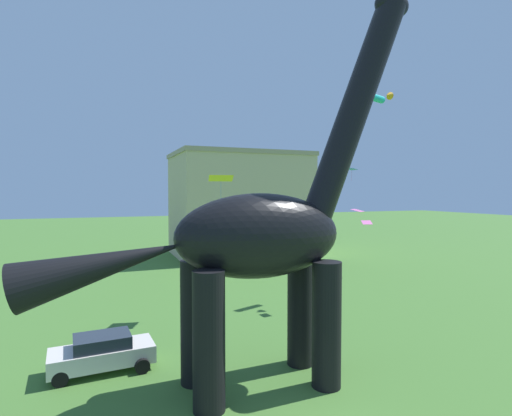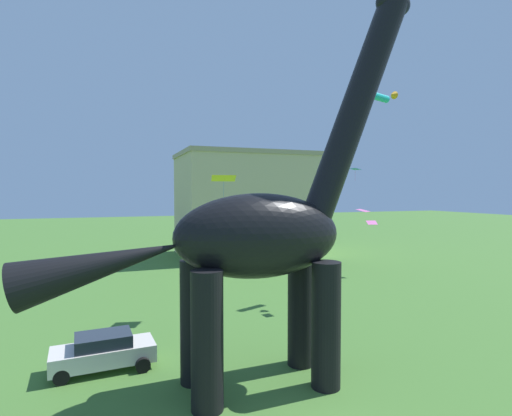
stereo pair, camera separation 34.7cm
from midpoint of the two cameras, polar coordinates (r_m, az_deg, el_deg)
dinosaur_sculpture at (r=15.51m, az=0.86°, el=-4.00°), size 15.65×3.32×16.36m
parked_sedan_left at (r=19.18m, az=-20.50°, el=-18.65°), size 4.31×2.07×1.55m
person_watching_child at (r=26.13m, az=10.21°, el=-12.43°), size 0.61×0.27×1.63m
kite_high_right at (r=24.76m, az=-4.27°, el=4.24°), size 1.69×1.38×1.89m
kite_mid_right at (r=38.01m, az=16.52°, el=-2.02°), size 1.05×0.85×0.34m
kite_high_left at (r=27.58m, az=14.39°, el=5.41°), size 0.59×0.74×0.83m
kite_trailing at (r=31.77m, az=17.98°, el=14.92°), size 1.97×1.91×0.56m
kite_far_right at (r=42.52m, az=15.31°, el=-0.35°), size 1.83×1.73×0.26m
background_building_block at (r=48.35m, az=-1.49°, el=0.57°), size 15.47×11.63×12.31m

